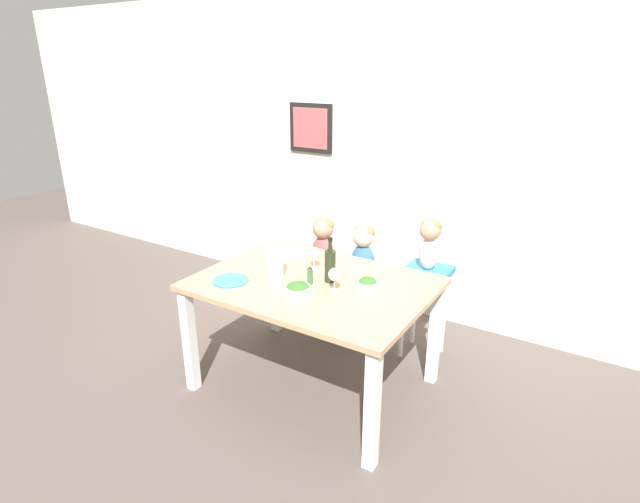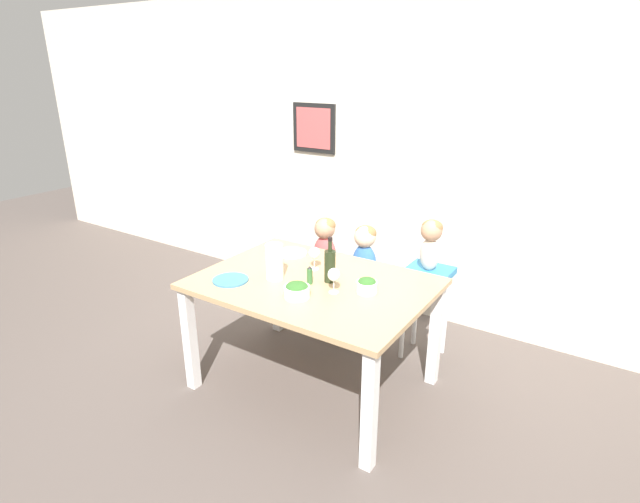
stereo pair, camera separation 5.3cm
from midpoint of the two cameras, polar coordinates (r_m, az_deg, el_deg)
ground_plane at (r=3.60m, az=-0.28°, el=-14.84°), size 14.00×14.00×0.00m
wall_back at (r=4.25m, az=10.42°, el=10.31°), size 10.00×0.09×2.70m
dining_table at (r=3.25m, az=-0.30°, el=-5.03°), size 1.47×1.07×0.78m
chair_far_left at (r=4.15m, az=0.90°, el=-3.68°), size 0.37×0.40×0.45m
chair_far_center at (r=3.99m, az=5.33°, el=-4.84°), size 0.37×0.40×0.45m
chair_right_highchair at (r=3.73m, az=12.49°, el=-4.35°), size 0.32×0.34×0.70m
person_child_left at (r=4.02m, az=0.94°, el=0.91°), size 0.20×0.17×0.49m
person_child_center at (r=3.85m, az=5.52°, el=-0.09°), size 0.20×0.17×0.49m
person_baby_right at (r=3.59m, az=12.98°, el=1.42°), size 0.15×0.16×0.37m
wine_bottle at (r=3.17m, az=1.62°, el=-1.53°), size 0.07×0.07×0.30m
paper_towel_roll at (r=3.22m, az=-4.76°, el=-1.18°), size 0.11×0.11×0.23m
wine_glass_near at (r=3.01m, az=2.10°, el=-2.72°), size 0.08×0.08×0.16m
wine_glass_far at (r=3.35m, az=-0.19°, el=-0.23°), size 0.08×0.08×0.16m
salad_bowl_large at (r=2.98m, az=-2.14°, el=-4.42°), size 0.16×0.16×0.10m
salad_bowl_small at (r=3.06m, az=5.88°, el=-3.86°), size 0.13×0.13×0.10m
dinner_plate_front_left at (r=3.26m, az=-9.73°, el=-3.22°), size 0.23×0.23×0.01m
dinner_plate_back_left at (r=3.68m, az=-2.89°, el=-0.14°), size 0.23×0.23×0.01m
condiment_bottle_hot_sauce at (r=3.15m, az=-0.65°, el=-2.74°), size 0.04×0.04×0.12m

